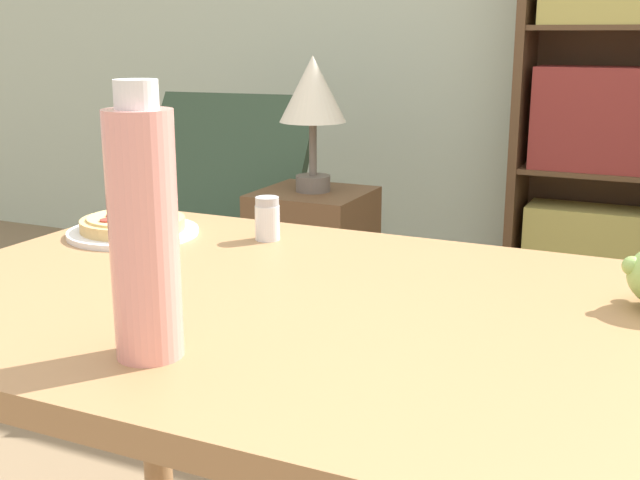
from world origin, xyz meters
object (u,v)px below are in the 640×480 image
(drink_bottle, at_px, (144,231))
(lounge_chair_near, at_px, (204,265))
(salt_shaker, at_px, (267,219))
(side_table, at_px, (313,283))
(table_lamp, at_px, (313,96))
(pizza_on_plate, at_px, (133,227))
(bookshelf, at_px, (602,113))

(drink_bottle, relative_size, lounge_chair_near, 0.34)
(salt_shaker, bearing_deg, side_table, 111.70)
(drink_bottle, xyz_separation_m, table_lamp, (-0.56, 1.60, 0.01))
(drink_bottle, relative_size, side_table, 0.48)
(lounge_chair_near, relative_size, side_table, 1.43)
(side_table, bearing_deg, pizza_on_plate, -79.93)
(salt_shaker, xyz_separation_m, bookshelf, (0.31, 2.14, 0.00))
(salt_shaker, distance_m, lounge_chair_near, 1.58)
(side_table, xyz_separation_m, table_lamp, (0.00, 0.00, 0.61))
(drink_bottle, bearing_deg, table_lamp, 109.42)
(bookshelf, relative_size, table_lamp, 4.01)
(pizza_on_plate, distance_m, lounge_chair_near, 1.51)
(drink_bottle, height_order, salt_shaker, drink_bottle)
(salt_shaker, relative_size, lounge_chair_near, 0.08)
(lounge_chair_near, bearing_deg, table_lamp, -16.02)
(side_table, bearing_deg, salt_shaker, -68.30)
(pizza_on_plate, xyz_separation_m, bookshelf, (0.54, 2.22, 0.03))
(salt_shaker, bearing_deg, bookshelf, 81.77)
(salt_shaker, xyz_separation_m, table_lamp, (-0.44, 1.10, 0.12))
(table_lamp, bearing_deg, salt_shaker, -68.30)
(salt_shaker, xyz_separation_m, lounge_chair_near, (-0.92, 1.18, -0.51))
(bookshelf, xyz_separation_m, side_table, (-0.75, -1.05, -0.49))
(lounge_chair_near, bearing_deg, drink_bottle, -64.12)
(drink_bottle, xyz_separation_m, lounge_chair_near, (-1.04, 1.68, -0.61))
(pizza_on_plate, bearing_deg, salt_shaker, 17.15)
(table_lamp, bearing_deg, drink_bottle, -70.58)
(drink_bottle, bearing_deg, side_table, 109.42)
(bookshelf, xyz_separation_m, table_lamp, (-0.75, -1.05, 0.11))
(drink_bottle, bearing_deg, lounge_chair_near, 121.79)
(salt_shaker, bearing_deg, table_lamp, 111.70)
(side_table, bearing_deg, bookshelf, 54.51)
(lounge_chair_near, bearing_deg, bookshelf, 32.17)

